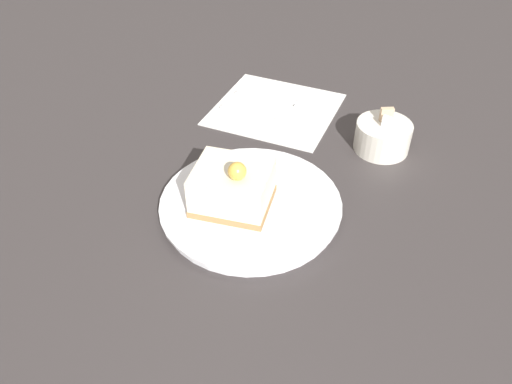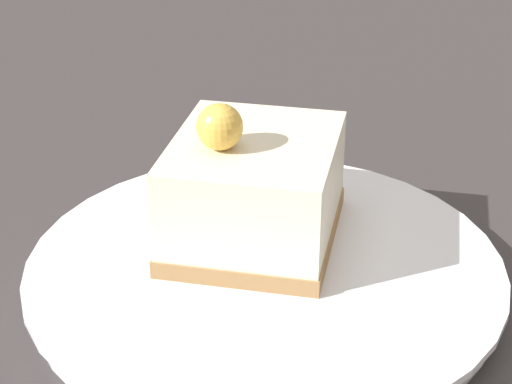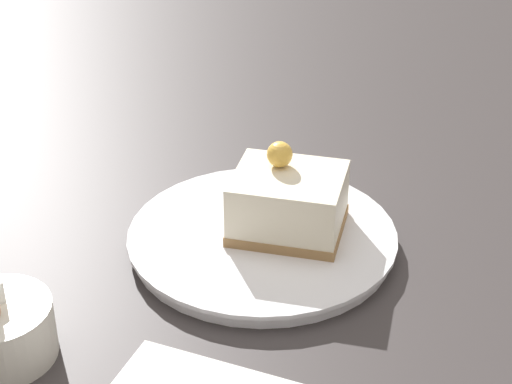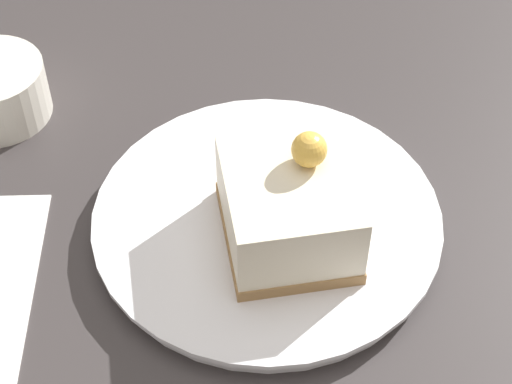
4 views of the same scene
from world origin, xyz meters
TOP-DOWN VIEW (x-y plane):
  - ground_plane at (0.00, 0.00)m, footprint 4.00×4.00m
  - plate at (0.03, 0.02)m, footprint 0.25×0.25m
  - cake_slice at (0.04, -0.00)m, footprint 0.09×0.10m
  - napkin at (-0.23, -0.00)m, footprint 0.23×0.24m
  - fork at (-0.26, 0.02)m, footprint 0.03×0.17m
  - knife at (-0.21, -0.03)m, footprint 0.03×0.17m
  - sugar_bowl at (-0.16, 0.19)m, footprint 0.09×0.09m

SIDE VIEW (x-z plane):
  - ground_plane at x=0.00m, z-range 0.00..0.00m
  - napkin at x=-0.23m, z-range 0.00..0.00m
  - fork at x=-0.26m, z-range 0.00..0.01m
  - knife at x=-0.21m, z-range 0.00..0.01m
  - plate at x=0.03m, z-range 0.00..0.02m
  - sugar_bowl at x=-0.16m, z-range -0.01..0.06m
  - cake_slice at x=0.04m, z-range 0.01..0.09m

